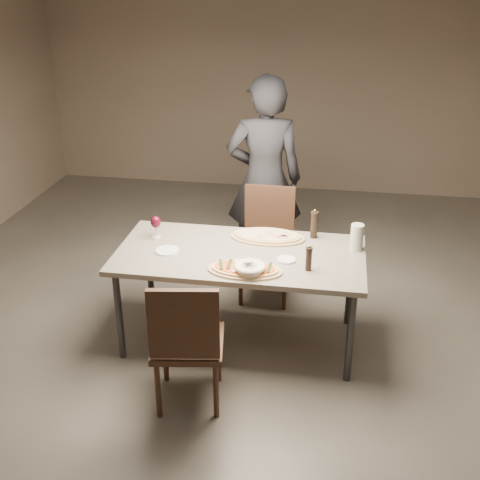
% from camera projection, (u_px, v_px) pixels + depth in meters
% --- Properties ---
extents(room, '(7.00, 7.00, 7.00)m').
position_uv_depth(room, '(240.00, 167.00, 4.09)').
color(room, '#5D5750').
rests_on(room, ground).
extents(dining_table, '(1.80, 0.90, 0.75)m').
position_uv_depth(dining_table, '(240.00, 259.00, 4.39)').
color(dining_table, gray).
rests_on(dining_table, ground).
extents(zucchini_pizza, '(0.52, 0.29, 0.05)m').
position_uv_depth(zucchini_pizza, '(245.00, 269.00, 4.09)').
color(zucchini_pizza, tan).
rests_on(zucchini_pizza, dining_table).
extents(ham_pizza, '(0.57, 0.32, 0.04)m').
position_uv_depth(ham_pizza, '(268.00, 236.00, 4.58)').
color(ham_pizza, tan).
rests_on(ham_pizza, dining_table).
extents(bread_basket, '(0.21, 0.21, 0.08)m').
position_uv_depth(bread_basket, '(250.00, 269.00, 4.04)').
color(bread_basket, beige).
rests_on(bread_basket, dining_table).
extents(oil_dish, '(0.13, 0.13, 0.02)m').
position_uv_depth(oil_dish, '(286.00, 260.00, 4.24)').
color(oil_dish, white).
rests_on(oil_dish, dining_table).
extents(pepper_mill_left, '(0.05, 0.05, 0.19)m').
position_uv_depth(pepper_mill_left, '(309.00, 258.00, 4.08)').
color(pepper_mill_left, black).
rests_on(pepper_mill_left, dining_table).
extents(pepper_mill_right, '(0.06, 0.06, 0.23)m').
position_uv_depth(pepper_mill_right, '(314.00, 224.00, 4.55)').
color(pepper_mill_right, black).
rests_on(pepper_mill_right, dining_table).
extents(carafe, '(0.09, 0.09, 0.20)m').
position_uv_depth(carafe, '(357.00, 237.00, 4.37)').
color(carafe, silver).
rests_on(carafe, dining_table).
extents(wine_glass, '(0.08, 0.08, 0.18)m').
position_uv_depth(wine_glass, '(156.00, 223.00, 4.55)').
color(wine_glass, silver).
rests_on(wine_glass, dining_table).
extents(side_plate, '(0.17, 0.17, 0.01)m').
position_uv_depth(side_plate, '(167.00, 251.00, 4.38)').
color(side_plate, white).
rests_on(side_plate, dining_table).
extents(chair_near, '(0.51, 0.51, 0.95)m').
position_uv_depth(chair_near, '(186.00, 339.00, 3.75)').
color(chair_near, '#3B2418').
rests_on(chair_near, ground).
extents(chair_far, '(0.46, 0.46, 0.95)m').
position_uv_depth(chair_far, '(268.00, 237.00, 5.13)').
color(chair_far, '#3B2418').
rests_on(chair_far, ground).
extents(diner, '(0.74, 0.56, 1.84)m').
position_uv_depth(diner, '(264.00, 180.00, 5.28)').
color(diner, black).
rests_on(diner, ground).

